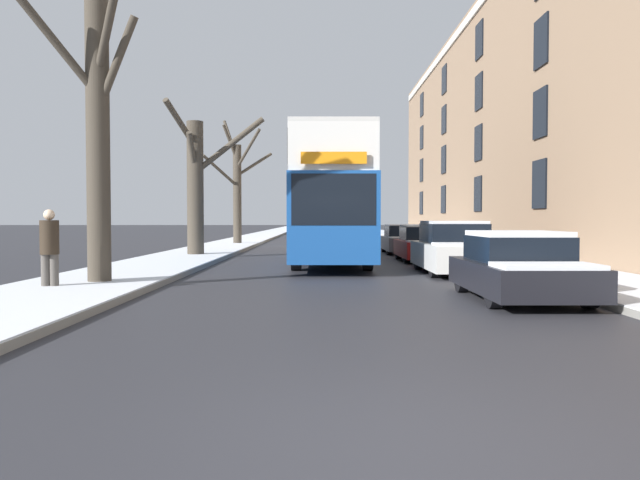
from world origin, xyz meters
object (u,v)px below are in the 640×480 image
Objects in this scene: parked_car_1 at (454,249)px; parked_car_3 at (405,240)px; parked_car_2 at (424,244)px; bare_tree_left_0 at (97,123)px; bare_tree_left_2 at (237,186)px; parked_car_0 at (519,268)px; oncoming_van at (306,225)px; pedestrian_left_sidewalk at (50,247)px; bare_tree_left_1 at (197,183)px; double_decker_bus at (330,195)px.

parked_car_1 is 1.08× the size of parked_car_3.
parked_car_1 is 1.13× the size of parked_car_2.
bare_tree_left_0 reaches higher than bare_tree_left_2.
bare_tree_left_0 is at bearing -134.41° from parked_car_2.
parked_car_2 reaches higher than parked_car_0.
oncoming_van is (4.03, 1.72, -2.29)m from bare_tree_left_2.
parked_car_3 is at bearing 90.00° from parked_car_1.
bare_tree_left_2 is 1.89× the size of parked_car_2.
pedestrian_left_sidewalk is at bearing -121.92° from parked_car_3.
parked_car_2 is (8.83, -1.88, -2.41)m from bare_tree_left_1.
parked_car_2 is (0.00, 5.26, -0.08)m from parked_car_1.
bare_tree_left_2 reaches higher than parked_car_3.
bare_tree_left_1 reaches higher than parked_car_1.
bare_tree_left_1 is 5.96m from double_decker_bus.
parked_car_3 is (-0.00, 5.27, -0.00)m from parked_car_2.
parked_car_3 is 18.11m from pedestrian_left_sidewalk.
bare_tree_left_2 is 4.94m from oncoming_van.
parked_car_1 is at bearing 18.66° from pedestrian_left_sidewalk.
parked_car_2 is 0.95× the size of parked_car_3.
parked_car_3 is at bearing 21.02° from bare_tree_left_1.
parked_car_3 is 0.85× the size of oncoming_van.
parked_car_3 is (8.75, -8.25, -2.89)m from bare_tree_left_2.
oncoming_van is 25.81m from pedestrian_left_sidewalk.
bare_tree_left_1 is 11.66m from bare_tree_left_2.
parked_car_1 reaches higher than parked_car_2.
parked_car_3 is 2.36× the size of pedestrian_left_sidewalk.
parked_car_3 is at bearing -64.67° from oncoming_van.
pedestrian_left_sidewalk reaches higher than parked_car_2.
bare_tree_left_2 is at bearing 122.89° from parked_car_2.
parked_car_2 is at bearing 45.59° from bare_tree_left_0.
pedestrian_left_sidewalk reaches higher than parked_car_0.
bare_tree_left_2 is at bearing 79.83° from pedestrian_left_sidewalk.
oncoming_van is (-4.72, 9.98, 0.59)m from parked_car_3.
bare_tree_left_1 is at bearing 78.27° from pedestrian_left_sidewalk.
double_decker_bus is (5.24, -14.28, -1.06)m from bare_tree_left_2.
parked_car_1 is 10.53m from parked_car_3.
parked_car_0 is (8.90, -2.02, -3.12)m from bare_tree_left_0.
oncoming_van reaches higher than pedestrian_left_sidewalk.
parked_car_0 is 0.91× the size of parked_car_1.
double_decker_bus is 2.88× the size of parked_car_0.
parked_car_0 is at bearing -90.00° from parked_car_3.
pedestrian_left_sidewalk is (-0.68, -1.01, -2.76)m from bare_tree_left_0.
parked_car_1 is (3.51, -4.50, -1.74)m from double_decker_bus.
bare_tree_left_2 is at bearing 109.55° from parked_car_0.
double_decker_bus is at bearing 57.11° from bare_tree_left_0.
parked_car_1 is at bearing -38.96° from bare_tree_left_1.
oncoming_van is (-4.72, 15.25, 0.59)m from parked_car_2.
bare_tree_left_0 is at bearing -99.74° from oncoming_van.
bare_tree_left_0 is 10.99m from bare_tree_left_1.
parked_car_0 is at bearing -79.84° from oncoming_van.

